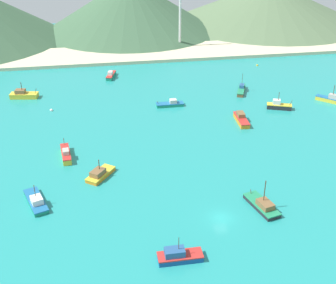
{
  "coord_description": "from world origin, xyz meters",
  "views": [
    {
      "loc": [
        -21.13,
        -62.97,
        50.66
      ],
      "look_at": [
        -4.92,
        29.56,
        1.19
      ],
      "focal_mm": 46.89,
      "sensor_mm": 36.0,
      "label": 1
    }
  ],
  "objects_px": {
    "fishing_boat_2": "(279,106)",
    "fishing_boat_7": "(36,201)",
    "fishing_boat_4": "(179,256)",
    "fishing_boat_10": "(241,90)",
    "fishing_boat_0": "(170,104)",
    "fishing_boat_9": "(24,95)",
    "radio_tower": "(180,12)",
    "fishing_boat_14": "(241,119)",
    "fishing_boat_8": "(66,154)",
    "fishing_boat_12": "(100,174)",
    "fishing_boat_15": "(262,205)",
    "buoy_0": "(51,110)",
    "buoy_1": "(257,65)",
    "fishing_boat_5": "(111,75)",
    "fishing_boat_3": "(332,99)"
  },
  "relations": [
    {
      "from": "fishing_boat_2",
      "to": "fishing_boat_7",
      "type": "xyz_separation_m",
      "value": [
        -64.95,
        -36.04,
        -0.29
      ]
    },
    {
      "from": "fishing_boat_4",
      "to": "fishing_boat_10",
      "type": "relative_size",
      "value": 0.79
    },
    {
      "from": "fishing_boat_0",
      "to": "fishing_boat_2",
      "type": "height_order",
      "value": "fishing_boat_2"
    },
    {
      "from": "fishing_boat_10",
      "to": "fishing_boat_9",
      "type": "bearing_deg",
      "value": 174.17
    },
    {
      "from": "fishing_boat_0",
      "to": "radio_tower",
      "type": "height_order",
      "value": "radio_tower"
    },
    {
      "from": "fishing_boat_9",
      "to": "radio_tower",
      "type": "bearing_deg",
      "value": 37.79
    },
    {
      "from": "fishing_boat_0",
      "to": "fishing_boat_14",
      "type": "height_order",
      "value": "fishing_boat_14"
    },
    {
      "from": "fishing_boat_8",
      "to": "fishing_boat_12",
      "type": "relative_size",
      "value": 1.12
    },
    {
      "from": "fishing_boat_15",
      "to": "fishing_boat_2",
      "type": "bearing_deg",
      "value": 63.99
    },
    {
      "from": "radio_tower",
      "to": "buoy_0",
      "type": "bearing_deg",
      "value": -130.85
    },
    {
      "from": "fishing_boat_10",
      "to": "fishing_boat_12",
      "type": "height_order",
      "value": "fishing_boat_10"
    },
    {
      "from": "buoy_0",
      "to": "buoy_1",
      "type": "xyz_separation_m",
      "value": [
        72.82,
        29.58,
        -0.03
      ]
    },
    {
      "from": "fishing_boat_8",
      "to": "fishing_boat_12",
      "type": "bearing_deg",
      "value": -53.41
    },
    {
      "from": "fishing_boat_4",
      "to": "fishing_boat_12",
      "type": "xyz_separation_m",
      "value": [
        -11.77,
        27.84,
        -0.12
      ]
    },
    {
      "from": "fishing_boat_5",
      "to": "fishing_boat_10",
      "type": "height_order",
      "value": "fishing_boat_10"
    },
    {
      "from": "radio_tower",
      "to": "fishing_boat_15",
      "type": "bearing_deg",
      "value": -93.06
    },
    {
      "from": "fishing_boat_9",
      "to": "fishing_boat_8",
      "type": "bearing_deg",
      "value": -70.77
    },
    {
      "from": "fishing_boat_7",
      "to": "buoy_0",
      "type": "xyz_separation_m",
      "value": [
        0.19,
        45.9,
        -0.53
      ]
    },
    {
      "from": "fishing_boat_7",
      "to": "fishing_boat_14",
      "type": "distance_m",
      "value": 59.22
    },
    {
      "from": "fishing_boat_0",
      "to": "fishing_boat_4",
      "type": "relative_size",
      "value": 1.08
    },
    {
      "from": "fishing_boat_9",
      "to": "fishing_boat_4",
      "type": "bearing_deg",
      "value": -66.92
    },
    {
      "from": "fishing_boat_2",
      "to": "fishing_boat_12",
      "type": "xyz_separation_m",
      "value": [
        -52.34,
        -28.26,
        -0.21
      ]
    },
    {
      "from": "fishing_boat_5",
      "to": "buoy_1",
      "type": "distance_m",
      "value": 54.42
    },
    {
      "from": "fishing_boat_3",
      "to": "fishing_boat_15",
      "type": "height_order",
      "value": "fishing_boat_15"
    },
    {
      "from": "fishing_boat_5",
      "to": "buoy_1",
      "type": "height_order",
      "value": "fishing_boat_5"
    },
    {
      "from": "fishing_boat_4",
      "to": "fishing_boat_9",
      "type": "relative_size",
      "value": 0.86
    },
    {
      "from": "fishing_boat_0",
      "to": "fishing_boat_7",
      "type": "bearing_deg",
      "value": -128.38
    },
    {
      "from": "fishing_boat_2",
      "to": "fishing_boat_0",
      "type": "bearing_deg",
      "value": 166.2
    },
    {
      "from": "fishing_boat_5",
      "to": "fishing_boat_12",
      "type": "relative_size",
      "value": 1.06
    },
    {
      "from": "buoy_1",
      "to": "fishing_boat_12",
      "type": "bearing_deg",
      "value": -131.73
    },
    {
      "from": "fishing_boat_2",
      "to": "fishing_boat_14",
      "type": "distance_m",
      "value": 15.08
    },
    {
      "from": "fishing_boat_4",
      "to": "fishing_boat_8",
      "type": "distance_m",
      "value": 42.43
    },
    {
      "from": "fishing_boat_3",
      "to": "fishing_boat_14",
      "type": "xyz_separation_m",
      "value": [
        -31.06,
        -8.61,
        -0.11
      ]
    },
    {
      "from": "fishing_boat_8",
      "to": "fishing_boat_9",
      "type": "height_order",
      "value": "fishing_boat_9"
    },
    {
      "from": "fishing_boat_0",
      "to": "radio_tower",
      "type": "relative_size",
      "value": 0.27
    },
    {
      "from": "fishing_boat_3",
      "to": "fishing_boat_7",
      "type": "bearing_deg",
      "value": -155.31
    },
    {
      "from": "fishing_boat_5",
      "to": "fishing_boat_12",
      "type": "height_order",
      "value": "fishing_boat_12"
    },
    {
      "from": "fishing_boat_10",
      "to": "fishing_boat_12",
      "type": "xyz_separation_m",
      "value": [
        -45.97,
        -42.94,
        -0.0
      ]
    },
    {
      "from": "fishing_boat_9",
      "to": "fishing_boat_10",
      "type": "relative_size",
      "value": 0.92
    },
    {
      "from": "radio_tower",
      "to": "fishing_boat_2",
      "type": "bearing_deg",
      "value": -76.43
    },
    {
      "from": "fishing_boat_9",
      "to": "fishing_boat_15",
      "type": "height_order",
      "value": "fishing_boat_15"
    },
    {
      "from": "fishing_boat_12",
      "to": "buoy_1",
      "type": "height_order",
      "value": "fishing_boat_12"
    },
    {
      "from": "fishing_boat_10",
      "to": "buoy_0",
      "type": "distance_m",
      "value": 58.6
    },
    {
      "from": "fishing_boat_9",
      "to": "fishing_boat_10",
      "type": "distance_m",
      "value": 67.64
    },
    {
      "from": "fishing_boat_8",
      "to": "buoy_0",
      "type": "relative_size",
      "value": 9.65
    },
    {
      "from": "fishing_boat_7",
      "to": "fishing_boat_10",
      "type": "distance_m",
      "value": 77.49
    },
    {
      "from": "fishing_boat_14",
      "to": "fishing_boat_15",
      "type": "xyz_separation_m",
      "value": [
        -8.45,
        -38.28,
        -0.13
      ]
    },
    {
      "from": "fishing_boat_14",
      "to": "buoy_0",
      "type": "distance_m",
      "value": 53.88
    },
    {
      "from": "fishing_boat_8",
      "to": "fishing_boat_9",
      "type": "relative_size",
      "value": 0.99
    },
    {
      "from": "fishing_boat_0",
      "to": "buoy_0",
      "type": "bearing_deg",
      "value": 176.03
    }
  ]
}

